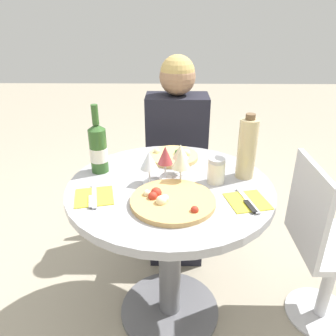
{
  "coord_description": "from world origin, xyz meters",
  "views": [
    {
      "loc": [
        0.01,
        -1.24,
        1.44
      ],
      "look_at": [
        -0.01,
        -0.05,
        0.87
      ],
      "focal_mm": 35.0,
      "sensor_mm": 36.0,
      "label": 1
    }
  ],
  "objects_px": {
    "dining_table": "(170,222)",
    "pizza_large": "(171,200)",
    "chair_empty_side": "(325,249)",
    "wine_bottle": "(98,148)",
    "tall_carafe": "(247,148)",
    "chair_behind_diner": "(176,175)",
    "seated_diner": "(177,167)"
  },
  "relations": [
    {
      "from": "seated_diner",
      "to": "wine_bottle",
      "type": "xyz_separation_m",
      "value": [
        -0.36,
        -0.48,
        0.32
      ]
    },
    {
      "from": "wine_bottle",
      "to": "tall_carafe",
      "type": "relative_size",
      "value": 1.09
    },
    {
      "from": "chair_behind_diner",
      "to": "seated_diner",
      "type": "distance_m",
      "value": 0.19
    },
    {
      "from": "dining_table",
      "to": "wine_bottle",
      "type": "relative_size",
      "value": 2.82
    },
    {
      "from": "dining_table",
      "to": "pizza_large",
      "type": "xyz_separation_m",
      "value": [
        0.01,
        -0.16,
        0.21
      ]
    },
    {
      "from": "seated_diner",
      "to": "chair_empty_side",
      "type": "bearing_deg",
      "value": 138.52
    },
    {
      "from": "chair_behind_diner",
      "to": "seated_diner",
      "type": "height_order",
      "value": "seated_diner"
    },
    {
      "from": "chair_empty_side",
      "to": "pizza_large",
      "type": "distance_m",
      "value": 0.81
    },
    {
      "from": "seated_diner",
      "to": "pizza_large",
      "type": "height_order",
      "value": "seated_diner"
    },
    {
      "from": "seated_diner",
      "to": "wine_bottle",
      "type": "bearing_deg",
      "value": 52.94
    },
    {
      "from": "chair_behind_diner",
      "to": "chair_empty_side",
      "type": "relative_size",
      "value": 1.0
    },
    {
      "from": "wine_bottle",
      "to": "tall_carafe",
      "type": "xyz_separation_m",
      "value": [
        0.66,
        -0.04,
        0.02
      ]
    },
    {
      "from": "wine_bottle",
      "to": "tall_carafe",
      "type": "height_order",
      "value": "wine_bottle"
    },
    {
      "from": "chair_behind_diner",
      "to": "pizza_large",
      "type": "bearing_deg",
      "value": 88.14
    },
    {
      "from": "dining_table",
      "to": "chair_empty_side",
      "type": "distance_m",
      "value": 0.74
    },
    {
      "from": "chair_empty_side",
      "to": "pizza_large",
      "type": "xyz_separation_m",
      "value": [
        -0.72,
        -0.14,
        0.35
      ]
    },
    {
      "from": "chair_empty_side",
      "to": "chair_behind_diner",
      "type": "bearing_deg",
      "value": -137.28
    },
    {
      "from": "wine_bottle",
      "to": "pizza_large",
      "type": "bearing_deg",
      "value": -39.97
    },
    {
      "from": "dining_table",
      "to": "tall_carafe",
      "type": "bearing_deg",
      "value": 13.42
    },
    {
      "from": "dining_table",
      "to": "tall_carafe",
      "type": "relative_size",
      "value": 3.06
    },
    {
      "from": "pizza_large",
      "to": "wine_bottle",
      "type": "bearing_deg",
      "value": 140.03
    },
    {
      "from": "dining_table",
      "to": "chair_empty_side",
      "type": "height_order",
      "value": "chair_empty_side"
    },
    {
      "from": "wine_bottle",
      "to": "tall_carafe",
      "type": "distance_m",
      "value": 0.66
    },
    {
      "from": "wine_bottle",
      "to": "chair_empty_side",
      "type": "bearing_deg",
      "value": -7.26
    },
    {
      "from": "dining_table",
      "to": "pizza_large",
      "type": "height_order",
      "value": "pizza_large"
    },
    {
      "from": "seated_diner",
      "to": "chair_empty_side",
      "type": "xyz_separation_m",
      "value": [
        0.69,
        -0.61,
        -0.13
      ]
    },
    {
      "from": "seated_diner",
      "to": "tall_carafe",
      "type": "distance_m",
      "value": 0.69
    },
    {
      "from": "chair_empty_side",
      "to": "tall_carafe",
      "type": "relative_size",
      "value": 2.98
    },
    {
      "from": "chair_behind_diner",
      "to": "dining_table",
      "type": "bearing_deg",
      "value": 87.25
    },
    {
      "from": "tall_carafe",
      "to": "chair_empty_side",
      "type": "bearing_deg",
      "value": -12.86
    },
    {
      "from": "seated_diner",
      "to": "tall_carafe",
      "type": "xyz_separation_m",
      "value": [
        0.3,
        -0.52,
        0.34
      ]
    },
    {
      "from": "seated_diner",
      "to": "wine_bottle",
      "type": "distance_m",
      "value": 0.68
    }
  ]
}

